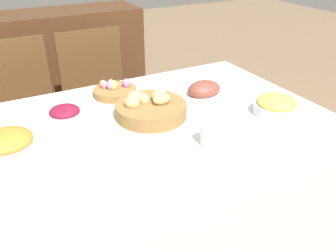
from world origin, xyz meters
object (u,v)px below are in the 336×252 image
object	(u,v)px
sideboard	(60,72)
beet_salad_bowl	(65,116)
knife	(219,168)
drinking_cup	(209,135)
bread_basket	(150,108)
carrot_bowl	(8,146)
spoon	(226,166)
butter_dish	(91,165)
chair_far_center	(100,100)
dinner_plate	(183,180)
chair_far_left	(24,115)
egg_basket	(114,90)
ham_platter	(204,90)
pineapple_bowl	(277,106)
fork	(144,193)

from	to	relation	value
sideboard	beet_salad_bowl	distance (m)	1.48
knife	drinking_cup	size ratio (longest dim) A/B	2.10
sideboard	bread_basket	bearing A→B (deg)	-86.78
sideboard	carrot_bowl	bearing A→B (deg)	-107.90
carrot_bowl	spoon	xyz separation A→B (m)	(0.66, -0.42, -0.05)
sideboard	spoon	size ratio (longest dim) A/B	7.83
drinking_cup	butter_dish	xyz separation A→B (m)	(-0.45, 0.06, -0.02)
chair_far_center	dinner_plate	xyz separation A→B (m)	(-0.12, -1.29, 0.25)
chair_far_left	egg_basket	size ratio (longest dim) A/B	4.29
dinner_plate	sideboard	bearing A→B (deg)	89.39
carrot_bowl	butter_dish	bearing A→B (deg)	-41.11
beet_salad_bowl	butter_dish	size ratio (longest dim) A/B	1.23
chair_far_center	bread_basket	bearing A→B (deg)	-90.99
egg_basket	ham_platter	size ratio (longest dim) A/B	0.81
pineapple_bowl	carrot_bowl	distance (m)	1.13
knife	spoon	bearing A→B (deg)	-1.76
pineapple_bowl	knife	distance (m)	0.54
ham_platter	fork	xyz separation A→B (m)	(-0.59, -0.56, -0.03)
ham_platter	pineapple_bowl	distance (m)	0.37
sideboard	pineapple_bowl	world-z (taller)	sideboard
pineapple_bowl	fork	world-z (taller)	pineapple_bowl
beet_salad_bowl	knife	distance (m)	0.70
chair_far_left	dinner_plate	world-z (taller)	chair_far_left
pineapple_bowl	drinking_cup	bearing A→B (deg)	-169.45
egg_basket	spoon	distance (m)	0.79
ham_platter	fork	bearing A→B (deg)	-136.61
chair_far_left	sideboard	xyz separation A→B (m)	(0.38, 0.72, -0.02)
egg_basket	knife	xyz separation A→B (m)	(0.09, -0.78, -0.02)
chair_far_left	carrot_bowl	xyz separation A→B (m)	(-0.13, -0.87, 0.30)
knife	ham_platter	bearing A→B (deg)	59.79
egg_basket	dinner_plate	bearing A→B (deg)	-93.72
spoon	pineapple_bowl	bearing A→B (deg)	29.18
chair_far_left	ham_platter	distance (m)	1.12
egg_basket	drinking_cup	size ratio (longest dim) A/B	2.72
ham_platter	dinner_plate	distance (m)	0.71
beet_salad_bowl	dinner_plate	xyz separation A→B (m)	(0.24, -0.58, -0.04)
egg_basket	carrot_bowl	xyz separation A→B (m)	(-0.54, -0.36, 0.02)
spoon	drinking_cup	distance (m)	0.16
chair_far_left	ham_platter	size ratio (longest dim) A/B	3.48
dinner_plate	butter_dish	bearing A→B (deg)	139.76
egg_basket	sideboard	bearing A→B (deg)	91.35
chair_far_center	pineapple_bowl	bearing A→B (deg)	-64.56
chair_far_center	knife	xyz separation A→B (m)	(0.03, -1.29, 0.25)
knife	spoon	world-z (taller)	same
egg_basket	carrot_bowl	size ratio (longest dim) A/B	1.00
dinner_plate	chair_far_center	bearing A→B (deg)	84.75
chair_far_center	ham_platter	size ratio (longest dim) A/B	3.48
fork	butter_dish	xyz separation A→B (m)	(-0.11, 0.21, 0.01)
chair_far_center	pineapple_bowl	size ratio (longest dim) A/B	4.52
carrot_bowl	bread_basket	bearing A→B (deg)	5.62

